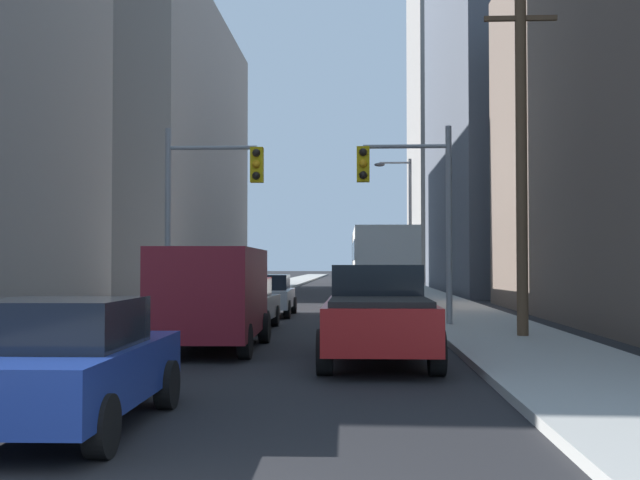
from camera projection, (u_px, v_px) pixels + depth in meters
name	position (u px, v px, depth m)	size (l,w,h in m)	color
sidewalk_left	(260.00, 290.00, 54.84)	(3.31, 160.00, 0.15)	#9E9E99
sidewalk_right	(412.00, 291.00, 54.34)	(3.31, 160.00, 0.15)	#9E9E99
city_bus	(381.00, 264.00, 35.71)	(2.71, 11.54, 3.40)	silver
pickup_truck_red	(378.00, 314.00, 15.52)	(2.20, 5.40, 1.90)	maroon
cargo_van_maroon	(213.00, 292.00, 17.69)	(2.17, 5.28, 2.26)	maroon
sedan_blue	(65.00, 363.00, 9.20)	(1.95, 4.23, 1.52)	navy
sedan_grey	(241.00, 303.00, 23.05)	(1.95, 4.24, 1.52)	slate
sedan_silver	(267.00, 295.00, 29.19)	(1.95, 4.23, 1.52)	#B7BABF
traffic_signal_near_left	(208.00, 194.00, 23.76)	(2.96, 0.44, 6.00)	gray
traffic_signal_near_right	(410.00, 194.00, 23.47)	(2.80, 0.44, 6.00)	gray
utility_pole_right	(521.00, 140.00, 19.75)	(2.20, 0.28, 9.45)	brown
street_lamp_right	(405.00, 215.00, 42.18)	(1.98, 0.32, 7.50)	gray
building_left_mid_office	(103.00, 152.00, 54.17)	(16.00, 27.82, 19.08)	gray
building_right_mid_block	(608.00, 101.00, 55.48)	(23.11, 27.35, 26.57)	#4C515B
building_right_far_highrise	(485.00, 17.00, 93.83)	(16.99, 23.22, 62.19)	gray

